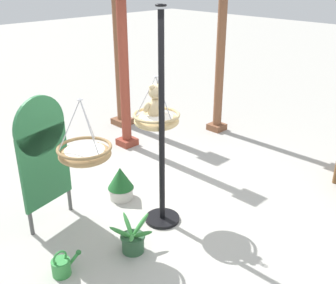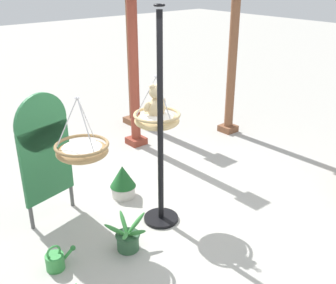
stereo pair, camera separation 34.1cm
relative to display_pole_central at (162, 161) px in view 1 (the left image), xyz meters
name	(u,v)px [view 1 (the left image)]	position (x,y,z in m)	size (l,w,h in m)	color
ground_plane	(175,212)	(0.24, 0.01, -0.84)	(40.00, 40.00, 0.00)	#ADAAA3
display_pole_central	(162,161)	(0.00, 0.00, 0.00)	(0.44, 0.44, 2.64)	black
hanging_basket_with_teddy	(156,120)	(0.15, 0.25, 0.43)	(0.58, 0.58, 0.65)	tan
teddy_bear	(155,104)	(0.15, 0.27, 0.62)	(0.31, 0.27, 0.46)	#D1B789
hanging_basket_left_high	(85,153)	(-0.86, 0.31, 0.29)	(0.60, 0.60, 0.71)	#A37F51
greenhouse_pillar_left	(124,68)	(1.19, 2.17, 0.57)	(0.32, 0.32, 2.93)	brown
greenhouse_pillar_right	(220,64)	(2.94, 1.49, 0.49)	(0.32, 0.32, 2.76)	brown
greenhouse_pillar_far_back	(120,63)	(1.80, 3.07, 0.43)	(0.37, 0.37, 2.65)	brown
potted_plant_flowering_red	(121,183)	(-0.04, 0.80, -0.61)	(0.36, 0.36, 0.47)	beige
potted_plant_tall_leafy	(133,240)	(-0.66, -0.21, -0.69)	(0.54, 0.55, 0.39)	#2D5638
display_sign_board	(43,152)	(-1.02, 0.97, 0.14)	(0.71, 0.20, 1.67)	#286B3D
watering_can	(62,266)	(-1.44, 0.03, -0.74)	(0.35, 0.20, 0.30)	#338C3F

